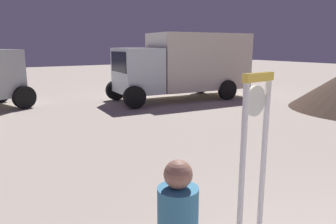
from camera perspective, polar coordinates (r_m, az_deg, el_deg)
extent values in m
cylinder|color=white|center=(3.87, 13.22, -10.04)|extent=(0.07, 0.07, 2.04)
cylinder|color=white|center=(4.19, 16.81, -8.53)|extent=(0.07, 0.07, 2.04)
cube|color=yellow|center=(3.78, 15.96, 6.06)|extent=(0.50, 0.14, 0.10)
cylinder|color=silver|center=(3.84, 15.36, 1.92)|extent=(0.37, 0.08, 0.36)
cube|color=black|center=(3.85, 15.06, 1.98)|extent=(0.05, 0.02, 0.08)
cube|color=black|center=(3.85, 15.06, 1.98)|extent=(0.05, 0.02, 0.14)
sphere|color=#976855|center=(2.36, 1.84, -11.14)|extent=(0.22, 0.22, 0.22)
cube|color=black|center=(14.66, -26.09, 7.93)|extent=(0.60, 1.60, 0.81)
cylinder|color=black|center=(13.73, -24.45, 2.43)|extent=(0.93, 0.54, 0.90)
cube|color=beige|center=(15.20, 5.62, 9.08)|extent=(4.68, 2.57, 2.55)
cube|color=silver|center=(13.74, -5.51, 7.45)|extent=(1.82, 2.25, 1.91)
cube|color=black|center=(13.41, -8.91, 8.89)|extent=(0.16, 1.79, 0.84)
cylinder|color=black|center=(14.69, -9.38, 3.88)|extent=(0.92, 0.32, 0.90)
cylinder|color=black|center=(12.57, -6.02, 2.65)|extent=(0.92, 0.32, 0.90)
cylinder|color=black|center=(16.72, 5.76, 4.93)|extent=(0.92, 0.32, 0.90)
cylinder|color=black|center=(14.89, 10.64, 3.94)|extent=(0.92, 0.32, 0.90)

